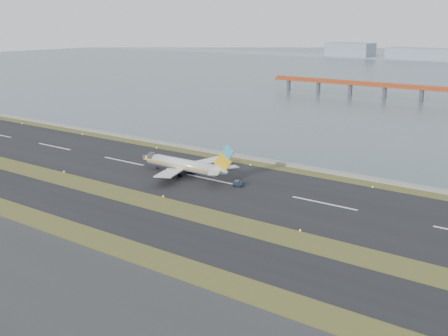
% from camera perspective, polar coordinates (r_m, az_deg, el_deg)
% --- Properties ---
extents(ground, '(1000.00, 1000.00, 0.00)m').
position_cam_1_polar(ground, '(158.13, -8.05, -3.62)').
color(ground, '#3C4E1B').
rests_on(ground, ground).
extents(taxiway_strip, '(1000.00, 18.00, 0.10)m').
position_cam_1_polar(taxiway_strip, '(150.34, -11.26, -4.73)').
color(taxiway_strip, black).
rests_on(taxiway_strip, ground).
extents(runway_strip, '(1000.00, 45.00, 0.10)m').
position_cam_1_polar(runway_strip, '(179.59, -1.33, -1.19)').
color(runway_strip, black).
rests_on(runway_strip, ground).
extents(seawall, '(1000.00, 2.50, 1.00)m').
position_cam_1_polar(seawall, '(203.12, 3.88, 0.83)').
color(seawall, gray).
rests_on(seawall, ground).
extents(airliner, '(38.52, 32.89, 12.80)m').
position_cam_1_polar(airliner, '(184.17, -3.98, 0.29)').
color(airliner, silver).
rests_on(airliner, ground).
extents(pushback_tug, '(3.43, 2.68, 1.94)m').
position_cam_1_polar(pushback_tug, '(172.16, 1.43, -1.59)').
color(pushback_tug, '#121E32').
rests_on(pushback_tug, ground).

